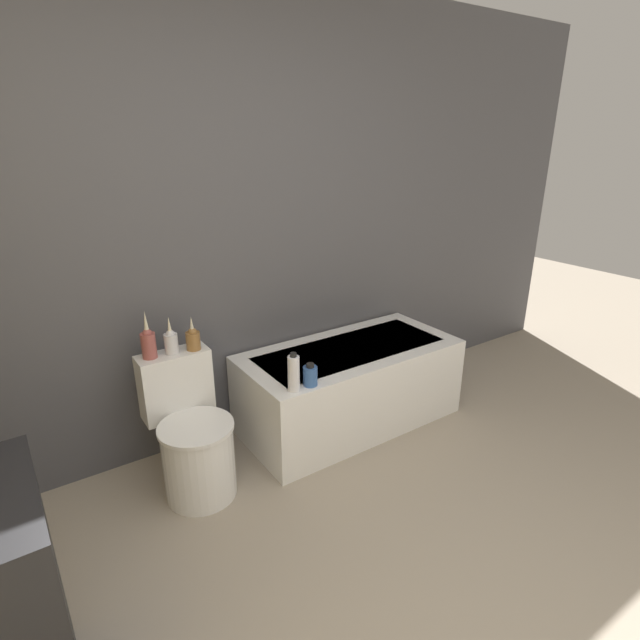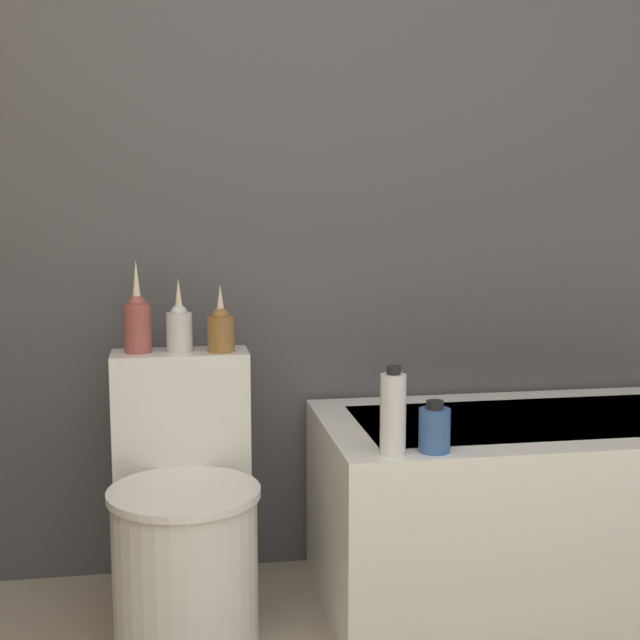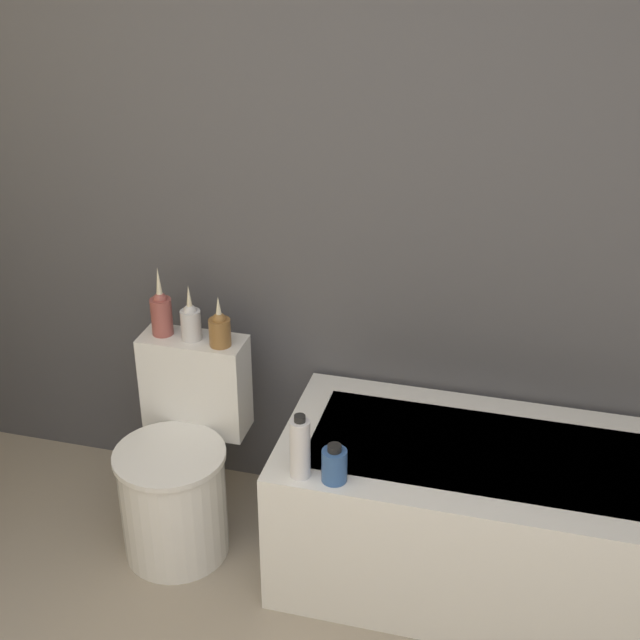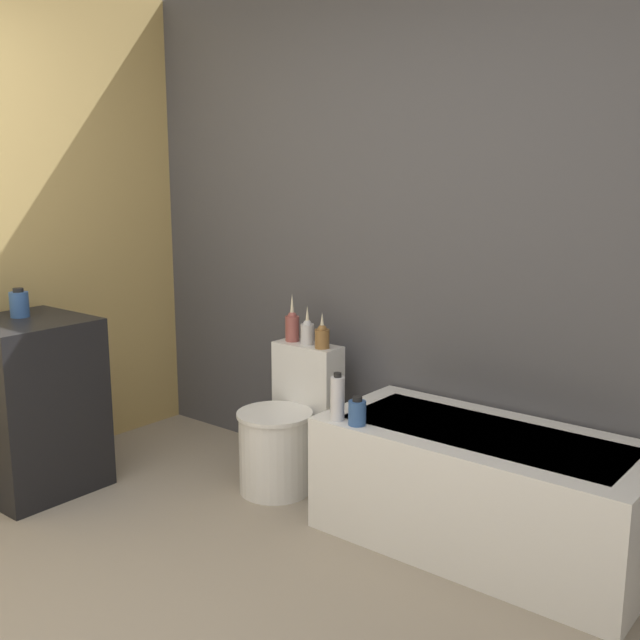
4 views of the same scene
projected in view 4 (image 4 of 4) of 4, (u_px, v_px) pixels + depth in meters
wall_back_tiled at (383, 232)px, 3.78m from camera, size 6.40×0.06×2.60m
bathtub at (482, 489)px, 3.21m from camera, size 1.40×0.66×0.52m
toilet at (284, 431)px, 3.82m from camera, size 0.38×0.53×0.72m
vanity_counter at (31, 405)px, 3.79m from camera, size 0.58×0.56×0.88m
soap_bottle_glass at (19, 304)px, 3.76m from camera, size 0.09×0.09×0.15m
vase_gold at (292, 325)px, 3.94m from camera, size 0.07×0.07×0.25m
vase_silver at (307, 331)px, 3.86m from camera, size 0.07×0.07×0.20m
vase_bronze at (322, 336)px, 3.78m from camera, size 0.07×0.07×0.18m
shampoo_bottle_tall at (337, 398)px, 3.29m from camera, size 0.06×0.06×0.22m
shampoo_bottle_short at (357, 412)px, 3.24m from camera, size 0.08×0.08×0.13m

